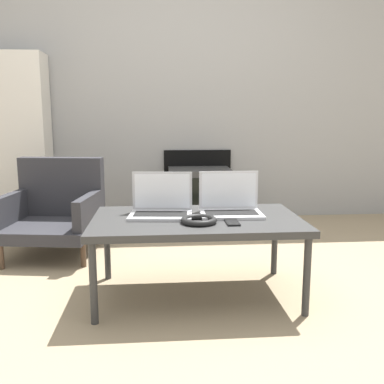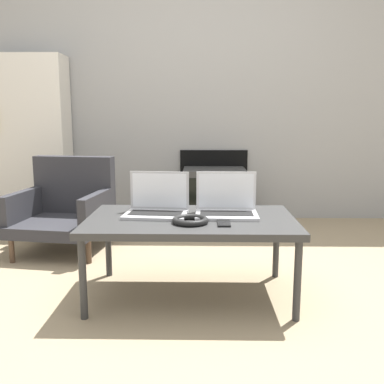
{
  "view_description": "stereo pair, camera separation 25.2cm",
  "coord_description": "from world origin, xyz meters",
  "px_view_note": "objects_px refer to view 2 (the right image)",
  "views": [
    {
      "loc": [
        -0.2,
        -2.05,
        0.95
      ],
      "look_at": [
        0.0,
        0.43,
        0.52
      ],
      "focal_mm": 40.0,
      "sensor_mm": 36.0,
      "label": 1
    },
    {
      "loc": [
        0.05,
        -2.06,
        0.95
      ],
      "look_at": [
        0.0,
        0.43,
        0.52
      ],
      "focal_mm": 40.0,
      "sensor_mm": 36.0,
      "label": 2
    }
  ],
  "objects_px": {
    "phone": "(224,223)",
    "armchair": "(66,206)",
    "tv": "(214,196)",
    "headphones": "(190,220)",
    "laptop_right": "(226,206)",
    "laptop_left": "(157,205)"
  },
  "relations": [
    {
      "from": "laptop_right",
      "to": "tv",
      "type": "xyz_separation_m",
      "value": [
        -0.01,
        1.51,
        -0.23
      ]
    },
    {
      "from": "tv",
      "to": "armchair",
      "type": "distance_m",
      "value": 1.33
    },
    {
      "from": "headphones",
      "to": "tv",
      "type": "bearing_deg",
      "value": 84.0
    },
    {
      "from": "laptop_left",
      "to": "headphones",
      "type": "xyz_separation_m",
      "value": [
        0.18,
        -0.19,
        -0.03
      ]
    },
    {
      "from": "laptop_left",
      "to": "phone",
      "type": "relative_size",
      "value": 2.89
    },
    {
      "from": "headphones",
      "to": "tv",
      "type": "distance_m",
      "value": 1.72
    },
    {
      "from": "headphones",
      "to": "armchair",
      "type": "bearing_deg",
      "value": 133.79
    },
    {
      "from": "tv",
      "to": "armchair",
      "type": "height_order",
      "value": "armchair"
    },
    {
      "from": "phone",
      "to": "armchair",
      "type": "distance_m",
      "value": 1.48
    },
    {
      "from": "laptop_right",
      "to": "armchair",
      "type": "bearing_deg",
      "value": 146.85
    },
    {
      "from": "laptop_right",
      "to": "laptop_left",
      "type": "bearing_deg",
      "value": -178.42
    },
    {
      "from": "laptop_left",
      "to": "tv",
      "type": "distance_m",
      "value": 1.57
    },
    {
      "from": "headphones",
      "to": "laptop_right",
      "type": "bearing_deg",
      "value": 44.37
    },
    {
      "from": "laptop_left",
      "to": "laptop_right",
      "type": "relative_size",
      "value": 1.04
    },
    {
      "from": "laptop_left",
      "to": "headphones",
      "type": "bearing_deg",
      "value": -40.83
    },
    {
      "from": "laptop_right",
      "to": "headphones",
      "type": "xyz_separation_m",
      "value": [
        -0.19,
        -0.19,
        -0.03
      ]
    },
    {
      "from": "tv",
      "to": "laptop_left",
      "type": "bearing_deg",
      "value": -103.35
    },
    {
      "from": "phone",
      "to": "armchair",
      "type": "height_order",
      "value": "armchair"
    },
    {
      "from": "phone",
      "to": "armchair",
      "type": "bearing_deg",
      "value": 137.97
    },
    {
      "from": "laptop_left",
      "to": "armchair",
      "type": "height_order",
      "value": "armchair"
    },
    {
      "from": "laptop_right",
      "to": "phone",
      "type": "xyz_separation_m",
      "value": [
        -0.02,
        -0.21,
        -0.04
      ]
    },
    {
      "from": "headphones",
      "to": "armchair",
      "type": "distance_m",
      "value": 1.34
    }
  ]
}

